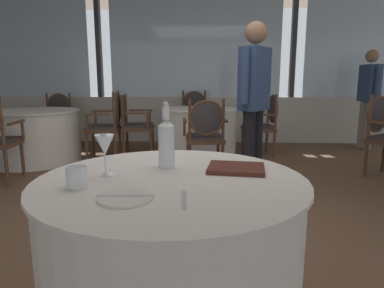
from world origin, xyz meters
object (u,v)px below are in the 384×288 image
(water_bottle, at_px, (166,142))
(dining_chair_2_2, at_px, (205,131))
(wine_glass, at_px, (105,146))
(diner_person_0, at_px, (369,93))
(diner_person_1, at_px, (254,96))
(dining_chair_0_0, at_px, (57,116))
(dining_chair_2_0, at_px, (195,113))
(menu_book, at_px, (236,168))
(dining_chair_2_1, at_px, (132,120))
(water_tumbler, at_px, (77,177))
(side_plate, at_px, (126,197))
(dining_chair_2_3, at_px, (264,120))
(dining_chair_0_3, at_px, (109,120))

(water_bottle, relative_size, dining_chair_2_2, 0.34)
(wine_glass, bearing_deg, diner_person_0, 54.15)
(water_bottle, xyz_separation_m, diner_person_1, (0.68, 1.94, 0.13))
(dining_chair_0_0, height_order, dining_chair_2_0, dining_chair_2_0)
(wine_glass, height_order, dining_chair_2_0, dining_chair_2_0)
(water_bottle, height_order, menu_book, water_bottle)
(dining_chair_0_0, height_order, dining_chair_2_2, dining_chair_2_2)
(water_bottle, bearing_deg, dining_chair_2_2, 85.86)
(dining_chair_2_1, bearing_deg, menu_book, -75.69)
(water_tumbler, relative_size, dining_chair_2_1, 0.09)
(side_plate, distance_m, dining_chair_2_1, 3.93)
(water_bottle, distance_m, dining_chair_2_1, 3.52)
(wine_glass, xyz_separation_m, diner_person_0, (3.16, 4.37, 0.07))
(side_plate, distance_m, dining_chair_2_3, 4.22)
(diner_person_1, bearing_deg, water_bottle, -75.10)
(water_tumbler, distance_m, dining_chair_2_1, 3.77)
(water_bottle, height_order, wine_glass, water_bottle)
(diner_person_0, bearing_deg, menu_book, 52.16)
(dining_chair_0_0, distance_m, dining_chair_2_1, 1.69)
(side_plate, height_order, dining_chair_2_3, dining_chair_2_3)
(water_bottle, xyz_separation_m, water_tumbler, (-0.32, -0.33, -0.09))
(menu_book, height_order, diner_person_1, diner_person_1)
(side_plate, bearing_deg, dining_chair_0_0, 116.84)
(wine_glass, distance_m, dining_chair_2_3, 4.00)
(side_plate, height_order, dining_chair_0_3, dining_chair_0_3)
(water_tumbler, xyz_separation_m, dining_chair_2_2, (0.50, 2.81, -0.23))
(water_bottle, height_order, diner_person_0, diner_person_0)
(side_plate, relative_size, dining_chair_0_3, 0.20)
(water_tumbler, relative_size, dining_chair_0_3, 0.08)
(menu_book, bearing_deg, diner_person_1, 87.55)
(dining_chair_2_0, height_order, diner_person_1, diner_person_1)
(side_plate, distance_m, diner_person_0, 5.55)
(dining_chair_2_0, bearing_deg, dining_chair_2_2, 0.00)
(dining_chair_2_2, height_order, diner_person_0, diner_person_0)
(dining_chair_2_0, distance_m, dining_chair_2_1, 1.43)
(diner_person_1, bearing_deg, wine_glass, -79.73)
(side_plate, distance_m, diner_person_1, 2.53)
(menu_book, xyz_separation_m, dining_chair_0_0, (-2.77, 4.21, -0.20))
(water_tumbler, distance_m, dining_chair_0_0, 4.97)
(dining_chair_0_3, relative_size, dining_chair_2_2, 1.06)
(dining_chair_0_0, bearing_deg, water_tumbler, 19.46)
(water_bottle, xyz_separation_m, menu_book, (0.34, -0.05, -0.12))
(menu_book, relative_size, dining_chair_2_2, 0.28)
(water_bottle, bearing_deg, diner_person_1, 70.58)
(dining_chair_0_0, relative_size, dining_chair_2_2, 1.00)
(dining_chair_2_0, bearing_deg, diner_person_0, 78.33)
(wine_glass, relative_size, dining_chair_2_3, 0.19)
(dining_chair_0_0, xyz_separation_m, dining_chair_2_0, (2.40, 0.34, 0.02))
(side_plate, distance_m, water_bottle, 0.48)
(water_tumbler, height_order, menu_book, water_tumbler)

